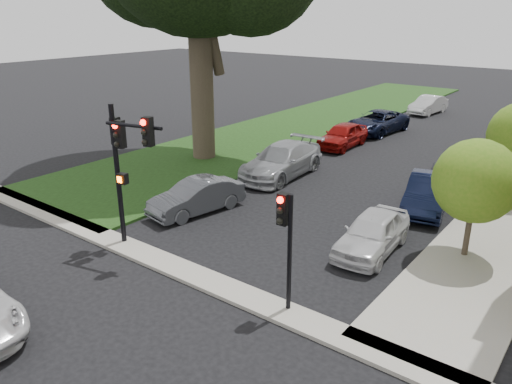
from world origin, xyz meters
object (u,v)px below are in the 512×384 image
Objects in this scene: car_parked_2 at (469,163)px; car_parked_5 at (197,197)px; car_parked_7 at (343,135)px; car_parked_8 at (377,122)px; car_parked_9 at (428,105)px; small_tree_a at (476,181)px; traffic_signal_secondary at (286,231)px; car_parked_1 at (428,193)px; car_parked_6 at (282,161)px; traffic_signal_main at (124,152)px; car_parked_0 at (372,233)px.

car_parked_2 reaches higher than car_parked_5.
car_parked_8 is at bearing 88.01° from car_parked_7.
car_parked_8 is at bearing -86.88° from car_parked_9.
small_tree_a is 0.99× the size of car_parked_5.
traffic_signal_secondary is at bearing -115.93° from small_tree_a.
small_tree_a reaches higher than car_parked_2.
car_parked_9 is (-7.17, 14.61, -0.02)m from car_parked_2.
car_parked_1 is 21.41m from car_parked_9.
traffic_signal_secondary reaches higher than car_parked_7.
car_parked_1 is (-2.53, 3.48, -1.99)m from small_tree_a.
traffic_signal_secondary is at bearing -57.72° from car_parked_6.
car_parked_2 is 1.21× the size of car_parked_9.
car_parked_9 is at bearing 102.30° from traffic_signal_secondary.
car_parked_1 is 0.80× the size of car_parked_6.
traffic_signal_secondary is at bearing -0.35° from traffic_signal_main.
traffic_signal_secondary is 18.14m from car_parked_7.
car_parked_1 is at bearing -2.70° from car_parked_6.
small_tree_a is 11.49m from traffic_signal_main.
car_parked_6 reaches higher than car_parked_2.
car_parked_5 is 17.67m from car_parked_8.
traffic_signal_main is 30.08m from car_parked_9.
traffic_signal_secondary reaches higher than car_parked_5.
car_parked_0 is 0.79× the size of car_parked_2.
car_parked_8 is at bearing 111.16° from car_parked_1.
car_parked_5 is 0.97× the size of car_parked_9.
traffic_signal_main is 1.12× the size of car_parked_1.
traffic_signal_main is 0.90× the size of car_parked_6.
car_parked_8 is at bearing 108.14° from traffic_signal_secondary.
car_parked_7 is at bearing 89.23° from car_parked_6.
traffic_signal_secondary is 0.78× the size of car_parked_1.
traffic_signal_main reaches higher than small_tree_a.
traffic_signal_main reaches higher than car_parked_5.
car_parked_9 is at bearing 101.44° from car_parked_0.
car_parked_9 reaches higher than car_parked_0.
car_parked_0 is at bearing 34.75° from traffic_signal_main.
traffic_signal_main is at bearing -89.38° from car_parked_7.
traffic_signal_main is 17.16m from car_parked_2.
car_parked_6 is (-7.38, 0.00, 0.07)m from car_parked_1.
car_parked_2 is 13.88m from car_parked_5.
car_parked_5 is (-0.37, 3.69, -2.78)m from traffic_signal_main.
car_parked_5 is at bearing 95.66° from traffic_signal_main.
car_parked_0 is 26.10m from car_parked_9.
car_parked_2 is at bearing 105.00° from small_tree_a.
car_parked_5 is (-6.91, 3.73, -1.74)m from traffic_signal_secondary.
car_parked_2 is at bearing 77.16° from car_parked_1.
traffic_signal_secondary is 22.58m from car_parked_8.
car_parked_6 reaches higher than car_parked_8.
car_parked_2 is 0.93× the size of car_parked_6.
car_parked_2 is 0.97× the size of car_parked_8.
car_parked_0 is at bearing -37.26° from car_parked_6.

